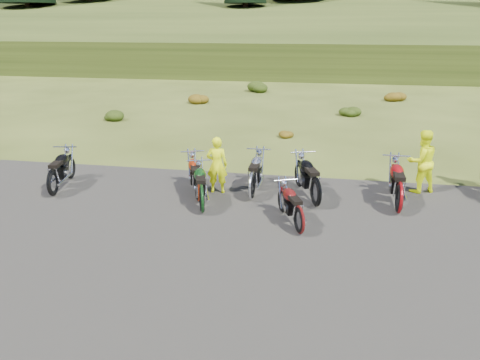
# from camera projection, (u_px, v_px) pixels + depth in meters

# --- Properties ---
(ground) EXTENTS (300.00, 300.00, 0.00)m
(ground) POSITION_uv_depth(u_px,v_px,m) (266.00, 228.00, 11.24)
(ground) COLOR #3A4517
(ground) RESTS_ON ground
(gravel_pad) EXTENTS (20.00, 12.00, 0.04)m
(gravel_pad) POSITION_uv_depth(u_px,v_px,m) (254.00, 270.00, 9.38)
(gravel_pad) COLOR black
(gravel_pad) RESTS_ON ground
(hill_slope) EXTENTS (300.00, 45.97, 9.37)m
(hill_slope) POSITION_uv_depth(u_px,v_px,m) (317.00, 60.00, 57.75)
(hill_slope) COLOR #2A3812
(hill_slope) RESTS_ON ground
(hill_plateau) EXTENTS (300.00, 90.00, 9.17)m
(hill_plateau) POSITION_uv_depth(u_px,v_px,m) (323.00, 40.00, 113.57)
(hill_plateau) COLOR #2A3812
(hill_plateau) RESTS_ON ground
(shrub_1) EXTENTS (1.03, 1.03, 0.61)m
(shrub_1) POSITION_uv_depth(u_px,v_px,m) (113.00, 114.00, 23.18)
(shrub_1) COLOR black
(shrub_1) RESTS_ON ground
(shrub_2) EXTENTS (1.30, 1.30, 0.77)m
(shrub_2) POSITION_uv_depth(u_px,v_px,m) (197.00, 97.00, 27.60)
(shrub_2) COLOR brown
(shrub_2) RESTS_ON ground
(shrub_3) EXTENTS (1.56, 1.56, 0.92)m
(shrub_3) POSITION_uv_depth(u_px,v_px,m) (259.00, 85.00, 32.02)
(shrub_3) COLOR black
(shrub_3) RESTS_ON ground
(shrub_4) EXTENTS (0.77, 0.77, 0.45)m
(shrub_4) POSITION_uv_depth(u_px,v_px,m) (284.00, 132.00, 19.79)
(shrub_4) COLOR brown
(shrub_4) RESTS_ON ground
(shrub_5) EXTENTS (1.03, 1.03, 0.61)m
(shrub_5) POSITION_uv_depth(u_px,v_px,m) (349.00, 110.00, 24.21)
(shrub_5) COLOR black
(shrub_5) RESTS_ON ground
(shrub_6) EXTENTS (1.30, 1.30, 0.77)m
(shrub_6) POSITION_uv_depth(u_px,v_px,m) (394.00, 95.00, 28.63)
(shrub_6) COLOR brown
(shrub_6) RESTS_ON ground
(motorcycle_0) EXTENTS (1.11, 2.27, 1.14)m
(motorcycle_0) POSITION_uv_depth(u_px,v_px,m) (55.00, 196.00, 13.28)
(motorcycle_0) COLOR black
(motorcycle_0) RESTS_ON ground
(motorcycle_1) EXTENTS (1.46, 2.27, 1.13)m
(motorcycle_1) POSITION_uv_depth(u_px,v_px,m) (198.00, 202.00, 12.88)
(motorcycle_1) COLOR maroon
(motorcycle_1) RESTS_ON ground
(motorcycle_2) EXTENTS (1.30, 2.21, 1.10)m
(motorcycle_2) POSITION_uv_depth(u_px,v_px,m) (202.00, 213.00, 12.13)
(motorcycle_2) COLOR #0E3310
(motorcycle_2) RESTS_ON ground
(motorcycle_3) EXTENTS (0.75, 2.20, 1.15)m
(motorcycle_3) POSITION_uv_depth(u_px,v_px,m) (252.00, 200.00, 13.01)
(motorcycle_3) COLOR #B2B2B7
(motorcycle_3) RESTS_ON ground
(motorcycle_4) EXTENTS (1.32, 1.99, 0.99)m
(motorcycle_4) POSITION_uv_depth(u_px,v_px,m) (299.00, 234.00, 10.95)
(motorcycle_4) COLOR #560F0E
(motorcycle_4) RESTS_ON ground
(motorcycle_5) EXTENTS (1.49, 2.39, 1.19)m
(motorcycle_5) POSITION_uv_depth(u_px,v_px,m) (315.00, 207.00, 12.53)
(motorcycle_5) COLOR black
(motorcycle_5) RESTS_ON ground
(motorcycle_6) EXTENTS (0.81, 2.32, 1.21)m
(motorcycle_6) POSITION_uv_depth(u_px,v_px,m) (397.00, 214.00, 12.10)
(motorcycle_6) COLOR maroon
(motorcycle_6) RESTS_ON ground
(person_middle) EXTENTS (0.63, 0.45, 1.64)m
(person_middle) POSITION_uv_depth(u_px,v_px,m) (217.00, 166.00, 13.27)
(person_middle) COLOR #E2F00C
(person_middle) RESTS_ON ground
(person_right_a) EXTENTS (1.07, 0.96, 1.82)m
(person_right_a) POSITION_uv_depth(u_px,v_px,m) (421.00, 162.00, 13.30)
(person_right_a) COLOR #E2F00C
(person_right_a) RESTS_ON ground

